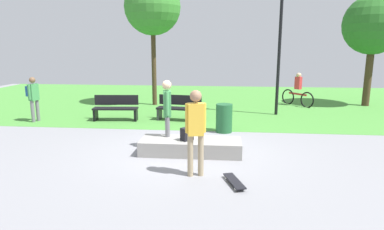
{
  "coord_description": "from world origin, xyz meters",
  "views": [
    {
      "loc": [
        1.09,
        -8.26,
        2.69
      ],
      "look_at": [
        0.27,
        0.05,
        0.93
      ],
      "focal_mm": 31.04,
      "sensor_mm": 36.0,
      "label": 1
    }
  ],
  "objects": [
    {
      "name": "pedestrian_with_backpack",
      "position": [
        -5.67,
        2.8,
        0.95
      ],
      "size": [
        0.41,
        0.42,
        1.6
      ],
      "color": "slate",
      "rests_on": "ground_plane"
    },
    {
      "name": "park_bench_near_path",
      "position": [
        -2.83,
        3.27,
        0.48
      ],
      "size": [
        1.63,
        0.6,
        0.91
      ],
      "color": "black",
      "rests_on": "ground_plane"
    },
    {
      "name": "skater_performing_trick",
      "position": [
        0.52,
        -1.7,
        1.07
      ],
      "size": [
        0.42,
        0.27,
        1.81
      ],
      "color": "tan",
      "rests_on": "ground_plane"
    },
    {
      "name": "skater_watching",
      "position": [
        -0.37,
        0.06,
        1.08
      ],
      "size": [
        0.26,
        0.42,
        1.82
      ],
      "color": "slate",
      "rests_on": "ground_plane"
    },
    {
      "name": "concrete_ledge",
      "position": [
        0.27,
        -0.26,
        0.18
      ],
      "size": [
        2.53,
        0.91,
        0.37
      ],
      "primitive_type": "cube",
      "color": "gray",
      "rests_on": "ground_plane"
    },
    {
      "name": "park_bench_center_lawn",
      "position": [
        -0.54,
        3.5,
        0.48
      ],
      "size": [
        1.65,
        0.7,
        0.91
      ],
      "color": "black",
      "rests_on": "ground_plane"
    },
    {
      "name": "grass_lawn",
      "position": [
        0.0,
        8.0,
        0.0
      ],
      "size": [
        26.6,
        12.0,
        0.01
      ],
      "primitive_type": "cube",
      "color": "#478C38",
      "rests_on": "ground_plane"
    },
    {
      "name": "ground_plane",
      "position": [
        0.0,
        0.0,
        0.0
      ],
      "size": [
        28.0,
        28.0,
        0.0
      ],
      "primitive_type": "plane",
      "color": "gray"
    },
    {
      "name": "tree_leaning_ash",
      "position": [
        -2.1,
        6.6,
        4.32
      ],
      "size": [
        2.47,
        2.47,
        5.58
      ],
      "color": "#42301E",
      "rests_on": "grass_lawn"
    },
    {
      "name": "backpack_on_ledge",
      "position": [
        0.18,
        -0.33,
        0.53
      ],
      "size": [
        0.34,
        0.34,
        0.32
      ],
      "primitive_type": "cube",
      "rotation": [
        0.0,
        0.0,
        3.91
      ],
      "color": "black",
      "rests_on": "concrete_ledge"
    },
    {
      "name": "lamp_post",
      "position": [
        3.15,
        4.88,
        2.98
      ],
      "size": [
        0.28,
        0.28,
        5.01
      ],
      "color": "black",
      "rests_on": "ground_plane"
    },
    {
      "name": "skateboard_by_ledge",
      "position": [
        1.32,
        -2.07,
        0.06
      ],
      "size": [
        0.45,
        0.82,
        0.08
      ],
      "color": "black",
      "rests_on": "ground_plane"
    },
    {
      "name": "cyclist_on_bicycle",
      "position": [
        4.4,
        7.05,
        0.63
      ],
      "size": [
        1.15,
        1.48,
        1.52
      ],
      "color": "black",
      "rests_on": "ground_plane"
    },
    {
      "name": "tree_tall_oak",
      "position": [
        7.49,
        7.31,
        3.55
      ],
      "size": [
        2.59,
        2.59,
        4.88
      ],
      "color": "#42301E",
      "rests_on": "grass_lawn"
    },
    {
      "name": "trash_bin",
      "position": [
        1.1,
        1.97,
        0.45
      ],
      "size": [
        0.51,
        0.51,
        0.89
      ],
      "primitive_type": "cylinder",
      "color": "#1E592D",
      "rests_on": "ground_plane"
    }
  ]
}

